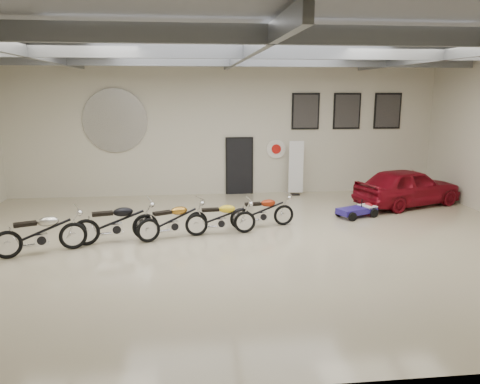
{
  "coord_description": "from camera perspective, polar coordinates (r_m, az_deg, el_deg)",
  "views": [
    {
      "loc": [
        -1.4,
        -11.41,
        3.85
      ],
      "look_at": [
        0.0,
        1.2,
        1.1
      ],
      "focal_mm": 35.0,
      "sensor_mm": 36.0,
      "label": 1
    }
  ],
  "objects": [
    {
      "name": "oil_sign",
      "position": [
        17.8,
        4.42,
        5.26
      ],
      "size": [
        0.72,
        0.1,
        0.72
      ],
      "primitive_type": null,
      "color": "white",
      "rests_on": "back_wall"
    },
    {
      "name": "motorcycle_gold",
      "position": [
        12.53,
        -8.16,
        -3.35
      ],
      "size": [
        2.04,
        1.36,
        1.02
      ],
      "primitive_type": null,
      "rotation": [
        0.0,
        0.0,
        0.42
      ],
      "color": "silver",
      "rests_on": "floor"
    },
    {
      "name": "floor",
      "position": [
        12.12,
        0.63,
        -6.29
      ],
      "size": [
        16.0,
        12.0,
        0.01
      ],
      "primitive_type": "cube",
      "color": "tan",
      "rests_on": "ground"
    },
    {
      "name": "poster_left",
      "position": [
        17.93,
        7.99,
        9.72
      ],
      "size": [
        1.05,
        0.08,
        1.35
      ],
      "primitive_type": null,
      "color": "black",
      "rests_on": "back_wall"
    },
    {
      "name": "motorcycle_black",
      "position": [
        12.47,
        -14.89,
        -3.51
      ],
      "size": [
        2.23,
        1.15,
        1.11
      ],
      "primitive_type": null,
      "rotation": [
        0.0,
        0.0,
        0.24
      ],
      "color": "silver",
      "rests_on": "floor"
    },
    {
      "name": "vintage_car",
      "position": [
        16.9,
        19.77,
        0.61
      ],
      "size": [
        2.74,
        4.14,
        1.31
      ],
      "primitive_type": "imported",
      "rotation": [
        0.0,
        0.0,
        1.91
      ],
      "color": "maroon",
      "rests_on": "floor"
    },
    {
      "name": "go_kart",
      "position": [
        15.06,
        14.43,
        -1.87
      ],
      "size": [
        1.71,
        1.24,
        0.57
      ],
      "primitive_type": null,
      "rotation": [
        0.0,
        0.0,
        0.39
      ],
      "color": "navy",
      "rests_on": "floor"
    },
    {
      "name": "poster_right",
      "position": [
        18.97,
        17.54,
        9.41
      ],
      "size": [
        1.05,
        0.08,
        1.35
      ],
      "primitive_type": null,
      "color": "black",
      "rests_on": "back_wall"
    },
    {
      "name": "motorcycle_silver",
      "position": [
        12.19,
        -23.16,
        -4.5
      ],
      "size": [
        2.2,
        1.37,
        1.09
      ],
      "primitive_type": null,
      "rotation": [
        0.0,
        0.0,
        0.37
      ],
      "color": "silver",
      "rests_on": "floor"
    },
    {
      "name": "motorcycle_red",
      "position": [
        13.42,
        2.75,
        -2.28
      ],
      "size": [
        1.96,
        0.92,
        0.98
      ],
      "primitive_type": null,
      "rotation": [
        0.0,
        0.0,
        0.18
      ],
      "color": "silver",
      "rests_on": "floor"
    },
    {
      "name": "poster_mid",
      "position": [
        18.39,
        12.9,
        9.59
      ],
      "size": [
        1.05,
        0.08,
        1.35
      ],
      "primitive_type": null,
      "color": "black",
      "rests_on": "back_wall"
    },
    {
      "name": "door",
      "position": [
        17.68,
        -0.08,
        3.12
      ],
      "size": [
        0.92,
        0.08,
        2.1
      ],
      "primitive_type": "cube",
      "color": "black",
      "rests_on": "back_wall"
    },
    {
      "name": "logo_plaque",
      "position": [
        17.58,
        -14.99,
        8.4
      ],
      "size": [
        2.3,
        0.06,
        1.16
      ],
      "primitive_type": null,
      "color": "silver",
      "rests_on": "back_wall"
    },
    {
      "name": "ceiling",
      "position": [
        11.55,
        0.69,
        17.95
      ],
      "size": [
        16.0,
        12.0,
        0.01
      ],
      "primitive_type": "cube",
      "color": "slate",
      "rests_on": "back_wall"
    },
    {
      "name": "ceiling_beams",
      "position": [
        11.53,
        0.69,
        16.71
      ],
      "size": [
        15.8,
        11.8,
        0.32
      ],
      "primitive_type": null,
      "color": "slate",
      "rests_on": "ceiling"
    },
    {
      "name": "banner_stand",
      "position": [
        17.6,
        6.84,
        2.8
      ],
      "size": [
        0.56,
        0.26,
        1.99
      ],
      "primitive_type": null,
      "rotation": [
        0.0,
        0.0,
        -0.09
      ],
      "color": "white",
      "rests_on": "floor"
    },
    {
      "name": "motorcycle_yellow",
      "position": [
        12.74,
        -2.35,
        -3.05
      ],
      "size": [
        1.95,
        0.76,
        0.99
      ],
      "primitive_type": null,
      "rotation": [
        0.0,
        0.0,
        0.09
      ],
      "color": "silver",
      "rests_on": "floor"
    },
    {
      "name": "back_wall",
      "position": [
        17.51,
        -1.74,
        7.8
      ],
      "size": [
        16.0,
        0.02,
        5.0
      ],
      "primitive_type": "cube",
      "color": "beige",
      "rests_on": "floor"
    }
  ]
}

